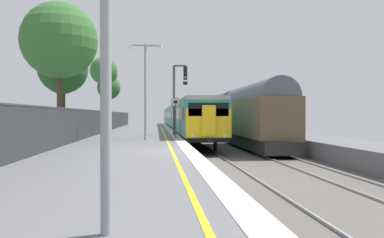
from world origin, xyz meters
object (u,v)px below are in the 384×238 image
at_px(platform_lamp_mid, 145,83).
at_px(commuter_train_at_platform, 179,117).
at_px(background_tree_back, 105,72).
at_px(background_tree_right, 109,89).
at_px(freight_train_adjacent_track, 212,115).
at_px(background_tree_left, 63,71).
at_px(speed_limit_sign, 175,112).
at_px(background_tree_centre, 58,42).
at_px(signal_gantry, 178,91).

bearing_deg(platform_lamp_mid, commuter_train_at_platform, 83.01).
bearing_deg(background_tree_back, background_tree_right, 93.26).
height_order(freight_train_adjacent_track, background_tree_left, background_tree_left).
distance_m(speed_limit_sign, platform_lamp_mid, 2.99).
bearing_deg(freight_train_adjacent_track, platform_lamp_mid, -106.29).
distance_m(commuter_train_at_platform, background_tree_centre, 31.96).
distance_m(platform_lamp_mid, background_tree_centre, 5.61).
xyz_separation_m(freight_train_adjacent_track, speed_limit_sign, (-5.85, -24.87, 0.12)).
relative_size(background_tree_centre, background_tree_back, 1.01).
height_order(freight_train_adjacent_track, background_tree_right, background_tree_right).
distance_m(commuter_train_at_platform, platform_lamp_mid, 30.69).
bearing_deg(signal_gantry, commuter_train_at_platform, 86.53).
bearing_deg(background_tree_right, platform_lamp_mid, -79.63).
bearing_deg(commuter_train_at_platform, background_tree_left, -110.47).
bearing_deg(background_tree_back, background_tree_centre, -89.88).
xyz_separation_m(freight_train_adjacent_track, background_tree_right, (-13.32, 4.08, 3.45)).
relative_size(platform_lamp_mid, background_tree_centre, 0.71).
bearing_deg(speed_limit_sign, platform_lamp_mid, -139.91).
bearing_deg(platform_lamp_mid, background_tree_right, 100.37).
bearing_deg(background_tree_back, platform_lamp_mid, -77.05).
xyz_separation_m(freight_train_adjacent_track, platform_lamp_mid, (-7.73, -26.45, 1.83)).
distance_m(freight_train_adjacent_track, platform_lamp_mid, 27.62).
distance_m(signal_gantry, background_tree_left, 8.30).
xyz_separation_m(commuter_train_at_platform, background_tree_right, (-9.31, 0.14, 3.74)).
relative_size(commuter_train_at_platform, background_tree_back, 7.81).
distance_m(speed_limit_sign, background_tree_left, 8.84).
xyz_separation_m(commuter_train_at_platform, background_tree_back, (-8.84, -8.13, 5.10)).
relative_size(freight_train_adjacent_track, signal_gantry, 11.12).
bearing_deg(signal_gantry, speed_limit_sign, -94.78).
relative_size(freight_train_adjacent_track, speed_limit_sign, 22.12).
xyz_separation_m(platform_lamp_mid, background_tree_centre, (-5.07, -0.00, 2.40)).
relative_size(speed_limit_sign, background_tree_right, 0.40).
bearing_deg(background_tree_right, background_tree_centre, -89.03).
distance_m(signal_gantry, speed_limit_sign, 4.64).
xyz_separation_m(platform_lamp_mid, background_tree_right, (-5.59, 30.53, 1.62)).
distance_m(background_tree_left, background_tree_centre, 4.93).
distance_m(commuter_train_at_platform, speed_limit_sign, 28.87).
height_order(signal_gantry, platform_lamp_mid, platform_lamp_mid).
height_order(platform_lamp_mid, background_tree_back, background_tree_back).
distance_m(platform_lamp_mid, background_tree_left, 7.62).
bearing_deg(background_tree_right, background_tree_back, -86.74).
relative_size(speed_limit_sign, background_tree_centre, 0.32).
xyz_separation_m(signal_gantry, background_tree_back, (-7.36, 16.32, 3.11)).
distance_m(freight_train_adjacent_track, signal_gantry, 21.31).
bearing_deg(background_tree_right, commuter_train_at_platform, -0.87).
relative_size(commuter_train_at_platform, freight_train_adjacent_track, 1.08).
height_order(commuter_train_at_platform, background_tree_left, background_tree_left).
bearing_deg(platform_lamp_mid, freight_train_adjacent_track, 73.71).
bearing_deg(commuter_train_at_platform, freight_train_adjacent_track, -44.51).
bearing_deg(background_tree_back, freight_train_adjacent_track, 18.10).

